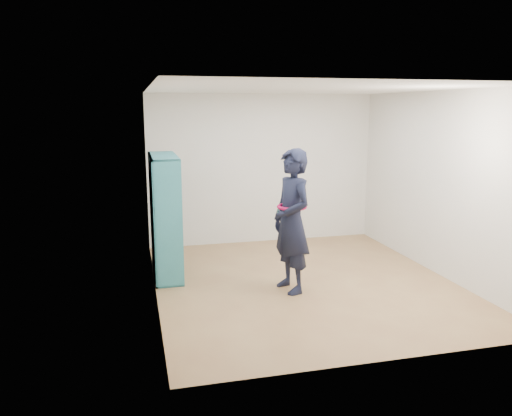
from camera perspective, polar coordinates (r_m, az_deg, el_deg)
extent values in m
plane|color=#8D6340|center=(6.98, 5.50, -8.45)|extent=(4.50, 4.50, 0.00)
plane|color=white|center=(6.57, 5.95, 13.41)|extent=(4.50, 4.50, 0.00)
cube|color=silver|center=(6.27, -11.76, 1.40)|extent=(0.02, 4.50, 2.60)
cube|color=silver|center=(7.56, 20.16, 2.61)|extent=(0.02, 4.50, 2.60)
cube|color=silver|center=(8.78, 0.78, 4.45)|extent=(4.00, 0.02, 2.60)
cube|color=silver|center=(4.64, 15.08, -2.26)|extent=(4.00, 0.02, 2.60)
cube|color=teal|center=(6.61, -9.99, -1.94)|extent=(0.38, 0.03, 1.72)
cube|color=teal|center=(7.84, -10.66, 0.13)|extent=(0.38, 0.03, 1.72)
cube|color=teal|center=(7.45, -10.12, -7.18)|extent=(0.38, 1.29, 0.03)
cube|color=teal|center=(7.10, -10.59, 5.86)|extent=(0.38, 1.29, 0.03)
cube|color=teal|center=(7.22, -11.73, -0.88)|extent=(0.03, 1.29, 1.72)
cube|color=teal|center=(7.02, -10.24, -1.16)|extent=(0.35, 0.03, 1.66)
cube|color=teal|center=(7.42, -10.46, -0.49)|extent=(0.35, 0.03, 1.66)
cube|color=teal|center=(7.32, -10.23, -4.00)|extent=(0.35, 1.23, 0.03)
cube|color=teal|center=(7.22, -10.35, -0.82)|extent=(0.35, 1.23, 0.03)
cube|color=teal|center=(7.15, -10.47, 2.44)|extent=(0.35, 1.23, 0.03)
cube|color=beige|center=(7.03, -9.72, -7.68)|extent=(0.24, 0.15, 0.09)
cube|color=black|center=(6.82, -9.74, -3.71)|extent=(0.19, 0.17, 0.30)
cube|color=maroon|center=(6.74, -9.85, -0.53)|extent=(0.19, 0.17, 0.24)
cube|color=silver|center=(6.73, -10.07, 2.28)|extent=(0.24, 0.15, 0.06)
cube|color=navy|center=(7.33, -9.88, -6.04)|extent=(0.19, 0.17, 0.29)
cube|color=brown|center=(7.23, -9.98, -3.13)|extent=(0.19, 0.17, 0.23)
cube|color=#BFB28C|center=(7.21, -10.19, -0.48)|extent=(0.24, 0.15, 0.06)
cube|color=#26594C|center=(7.06, -10.22, 3.72)|extent=(0.19, 0.17, 0.31)
cube|color=beige|center=(7.73, -10.10, -5.23)|extent=(0.19, 0.17, 0.27)
cube|color=black|center=(7.70, -10.30, -2.79)|extent=(0.24, 0.15, 0.09)
cube|color=maroon|center=(7.53, -10.33, 1.01)|extent=(0.19, 0.17, 0.32)
cube|color=silver|center=(7.47, -10.44, 4.03)|extent=(0.19, 0.17, 0.28)
imported|color=black|center=(6.42, 4.10, -1.52)|extent=(0.58, 0.76, 1.86)
torus|color=#AF0D47|center=(6.38, 4.12, 0.14)|extent=(0.46, 0.46, 0.04)
cube|color=silver|center=(6.39, 2.58, -0.43)|extent=(0.03, 0.09, 0.12)
cube|color=black|center=(6.39, 2.58, -0.43)|extent=(0.03, 0.08, 0.11)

